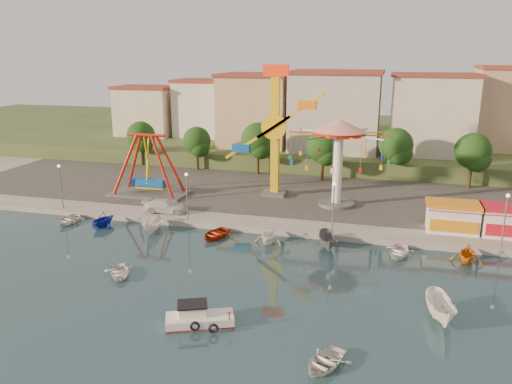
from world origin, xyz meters
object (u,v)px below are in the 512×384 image
(wave_swinger, at_px, (339,143))
(cabin_motorboat, at_px, (198,319))
(kamikaze_tower, at_px, (278,136))
(van, at_px, (165,206))
(rowboat_a, at_px, (119,272))
(skiff, at_px, (441,309))
(pirate_ship_ride, at_px, (148,166))

(wave_swinger, bearing_deg, cabin_motorboat, -102.28)
(kamikaze_tower, relative_size, van, 3.26)
(rowboat_a, distance_m, skiff, 25.88)
(van, bearing_deg, kamikaze_tower, -53.91)
(cabin_motorboat, bearing_deg, skiff, -5.80)
(cabin_motorboat, distance_m, van, 24.70)
(pirate_ship_ride, distance_m, skiff, 41.16)
(cabin_motorboat, bearing_deg, kamikaze_tower, 69.66)
(pirate_ship_ride, relative_size, kamikaze_tower, 0.61)
(kamikaze_tower, distance_m, wave_swinger, 8.09)
(pirate_ship_ride, distance_m, cabin_motorboat, 33.18)
(kamikaze_tower, bearing_deg, van, -137.31)
(kamikaze_tower, distance_m, cabin_motorboat, 32.51)
(pirate_ship_ride, height_order, skiff, pirate_ship_ride)
(kamikaze_tower, relative_size, cabin_motorboat, 3.27)
(van, bearing_deg, rowboat_a, -175.86)
(cabin_motorboat, xyz_separation_m, van, (-12.42, 21.34, 0.89))
(pirate_ship_ride, bearing_deg, skiff, -33.67)
(kamikaze_tower, height_order, rowboat_a, kamikaze_tower)
(kamikaze_tower, bearing_deg, cabin_motorboat, -87.44)
(kamikaze_tower, height_order, wave_swinger, kamikaze_tower)
(skiff, bearing_deg, cabin_motorboat, -171.59)
(pirate_ship_ride, relative_size, van, 1.97)
(pirate_ship_ride, bearing_deg, van, -50.69)
(wave_swinger, bearing_deg, kamikaze_tower, 164.11)
(skiff, height_order, van, van)
(van, bearing_deg, cabin_motorboat, -156.40)
(skiff, xyz_separation_m, van, (-28.84, 16.28, 0.45))
(pirate_ship_ride, bearing_deg, wave_swinger, 3.55)
(rowboat_a, bearing_deg, cabin_motorboat, -63.78)
(rowboat_a, xyz_separation_m, skiff, (25.87, -0.60, 0.54))
(wave_swinger, distance_m, van, 21.52)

